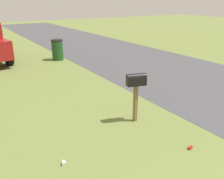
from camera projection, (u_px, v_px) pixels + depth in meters
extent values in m
cube|color=#47474C|center=(212.00, 85.00, 9.47)|extent=(60.00, 6.32, 0.01)
cube|color=brown|center=(135.00, 103.00, 6.50)|extent=(0.09, 0.09, 1.04)
cube|color=black|center=(136.00, 81.00, 6.28)|extent=(0.34, 0.55, 0.22)
cylinder|color=black|center=(136.00, 77.00, 6.24)|extent=(0.34, 0.55, 0.20)
cube|color=red|center=(134.00, 78.00, 6.34)|extent=(0.02, 0.04, 0.18)
cylinder|color=black|center=(9.00, 58.00, 12.16)|extent=(0.79, 0.36, 0.76)
cylinder|color=#1E4C1E|center=(57.00, 51.00, 13.20)|extent=(0.59, 0.59, 1.04)
cylinder|color=black|center=(57.00, 40.00, 13.01)|extent=(0.62, 0.62, 0.08)
cylinder|color=white|center=(64.00, 163.00, 4.88)|extent=(0.12, 0.10, 0.08)
cylinder|color=red|center=(190.00, 147.00, 5.40)|extent=(0.08, 0.13, 0.07)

